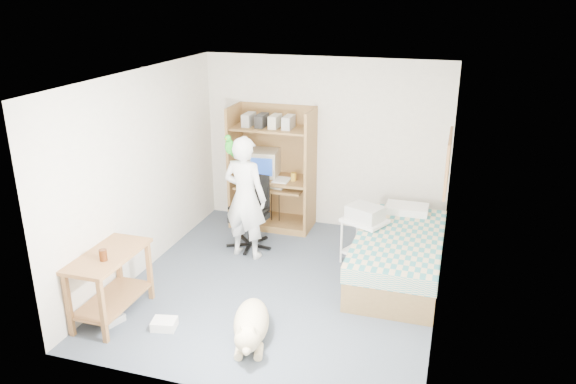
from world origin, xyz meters
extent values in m
plane|color=#404A57|center=(0.00, 0.00, 0.00)|extent=(4.00, 4.00, 0.00)
cube|color=white|center=(0.00, 2.00, 1.25)|extent=(3.60, 0.02, 2.50)
cube|color=white|center=(1.80, 0.00, 1.25)|extent=(0.02, 4.00, 2.50)
cube|color=white|center=(-1.80, 0.00, 1.25)|extent=(0.02, 4.00, 2.50)
cube|color=white|center=(0.00, 0.00, 2.50)|extent=(3.60, 4.00, 0.02)
cube|color=brown|center=(-1.28, 1.70, 0.90)|extent=(0.04, 0.60, 1.80)
cube|color=brown|center=(-0.12, 1.70, 0.90)|extent=(0.04, 0.60, 1.80)
cube|color=brown|center=(-0.70, 1.99, 0.90)|extent=(1.20, 0.02, 1.80)
cube|color=brown|center=(-0.70, 1.70, 0.74)|extent=(1.12, 0.60, 0.04)
cube|color=brown|center=(-0.70, 1.62, 0.64)|extent=(1.00, 0.50, 0.03)
cube|color=brown|center=(-0.70, 1.70, 1.50)|extent=(1.12, 0.55, 0.03)
cube|color=brown|center=(-0.70, 1.70, 0.05)|extent=(1.12, 0.60, 0.10)
cube|color=brown|center=(1.30, 0.60, 0.18)|extent=(1.00, 2.00, 0.36)
cube|color=teal|center=(1.30, 0.60, 0.46)|extent=(1.02, 2.02, 0.20)
cube|color=white|center=(1.30, 1.40, 0.60)|extent=(0.55, 0.35, 0.12)
cube|color=brown|center=(-1.55, -1.20, 0.73)|extent=(0.50, 1.00, 0.04)
cube|color=brown|center=(-1.75, -1.65, 0.35)|extent=(0.05, 0.05, 0.70)
cube|color=brown|center=(-1.35, -1.65, 0.35)|extent=(0.05, 0.05, 0.70)
cube|color=brown|center=(-1.75, -0.75, 0.35)|extent=(0.05, 0.05, 0.70)
cube|color=brown|center=(-1.35, -0.75, 0.35)|extent=(0.05, 0.05, 0.70)
cube|color=brown|center=(-1.55, -1.20, 0.20)|extent=(0.46, 0.92, 0.03)
cube|color=#9A7945|center=(1.78, 0.90, 1.45)|extent=(0.03, 0.90, 0.60)
cube|color=brown|center=(1.77, 0.90, 1.76)|extent=(0.04, 0.94, 0.04)
cube|color=brown|center=(1.77, 0.90, 1.14)|extent=(0.04, 0.94, 0.04)
cylinder|color=black|center=(-0.76, 0.88, 0.04)|extent=(0.56, 0.56, 0.06)
cylinder|color=black|center=(-0.76, 0.88, 0.21)|extent=(0.06, 0.06, 0.37)
cube|color=black|center=(-0.76, 0.88, 0.44)|extent=(0.49, 0.49, 0.07)
cube|color=black|center=(-0.73, 1.09, 0.74)|extent=(0.39, 0.12, 0.51)
cube|color=black|center=(-0.99, 0.92, 0.58)|extent=(0.08, 0.28, 0.04)
cube|color=black|center=(-0.53, 0.84, 0.58)|extent=(0.08, 0.28, 0.04)
imported|color=white|center=(-0.71, 0.63, 0.82)|extent=(0.66, 0.49, 1.64)
ellipsoid|color=#209916|center=(-0.91, 0.65, 1.49)|extent=(0.12, 0.12, 0.19)
sphere|color=#209916|center=(-0.92, 0.61, 1.61)|extent=(0.08, 0.08, 0.08)
cone|color=#E34F14|center=(-0.92, 0.57, 1.61)|extent=(0.04, 0.04, 0.03)
cylinder|color=#209916|center=(-0.90, 0.70, 1.37)|extent=(0.05, 0.13, 0.12)
ellipsoid|color=#CCB689|center=(0.02, -1.12, 0.17)|extent=(0.55, 0.83, 0.34)
sphere|color=#CCB689|center=(0.14, -1.52, 0.25)|extent=(0.25, 0.25, 0.25)
cone|color=#CCB689|center=(0.08, -1.56, 0.37)|extent=(0.07, 0.07, 0.10)
cone|color=#CCB689|center=(0.21, -1.53, 0.37)|extent=(0.07, 0.07, 0.10)
ellipsoid|color=#CCB689|center=(0.17, -1.62, 0.21)|extent=(0.12, 0.16, 0.08)
cylinder|color=#CCB689|center=(-0.09, -0.73, 0.11)|extent=(0.13, 0.25, 0.12)
cube|color=white|center=(0.83, 0.86, 0.60)|extent=(0.64, 0.59, 0.04)
cube|color=white|center=(0.83, 0.86, 0.15)|extent=(0.59, 0.54, 0.03)
cylinder|color=white|center=(0.60, 0.68, 0.30)|extent=(0.03, 0.03, 0.60)
cylinder|color=white|center=(1.05, 0.68, 0.30)|extent=(0.03, 0.03, 0.60)
cylinder|color=white|center=(0.60, 1.03, 0.30)|extent=(0.03, 0.03, 0.60)
cylinder|color=white|center=(1.05, 1.03, 0.30)|extent=(0.03, 0.03, 0.60)
cube|color=#B9BAB4|center=(0.83, 0.86, 0.71)|extent=(0.52, 0.47, 0.18)
cube|color=beige|center=(-0.83, 1.75, 0.96)|extent=(0.44, 0.46, 0.38)
cube|color=navy|center=(-0.81, 1.54, 0.96)|extent=(0.32, 0.05, 0.26)
cube|color=beige|center=(-0.71, 1.58, 0.67)|extent=(0.46, 0.20, 0.03)
cylinder|color=gold|center=(-0.36, 1.65, 0.82)|extent=(0.08, 0.08, 0.12)
cylinder|color=#431E0A|center=(-1.50, -1.34, 0.81)|extent=(0.08, 0.08, 0.12)
cube|color=white|center=(-0.91, -1.25, 0.05)|extent=(0.29, 0.25, 0.10)
cube|color=#ADADA8|center=(-1.50, -1.31, 0.04)|extent=(0.25, 0.27, 0.08)
camera|label=1|loc=(1.84, -5.72, 3.38)|focal=35.00mm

